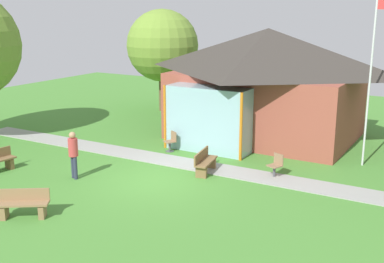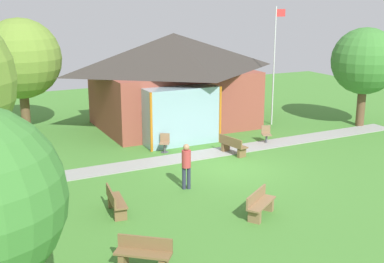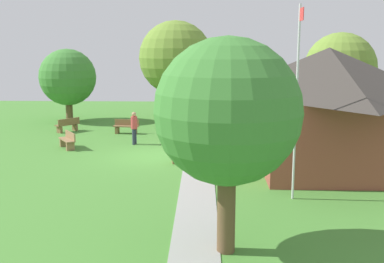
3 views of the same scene
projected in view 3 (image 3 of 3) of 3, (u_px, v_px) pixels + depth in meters
ground_plane at (152, 156)px, 22.04m from camera, size 44.00×44.00×0.00m
pavilion at (323, 104)px, 20.38m from camera, size 9.06×7.58×5.10m
footpath at (199, 157)px, 21.95m from camera, size 22.39×1.59×0.03m
flagpole at (297, 96)px, 15.29m from camera, size 0.64×0.08×6.50m
bench_mid_left at (126, 127)px, 27.71m from camera, size 0.63×1.54×0.84m
bench_front_center at (68, 141)px, 23.73m from camera, size 1.49×1.20×0.84m
bench_front_left at (68, 125)px, 28.27m from camera, size 1.44×1.28×0.84m
bench_rear_near_path at (186, 154)px, 20.86m from camera, size 0.71×1.56×0.84m
patio_chair_porch_left at (223, 142)px, 23.37m from camera, size 0.60×0.60×0.86m
patio_chair_lawn_spare at (205, 168)px, 18.42m from camera, size 0.58×0.58×0.86m
visitor_strolling_lawn at (134, 125)px, 24.56m from camera, size 0.34×0.34×1.74m
tree_west_hedge at (176, 58)px, 31.71m from camera, size 5.02×5.02×6.88m
tree_east_hedge at (228, 112)px, 11.24m from camera, size 3.62×3.62×5.42m
tree_lawn_corner at (68, 77)px, 31.77m from camera, size 3.85×3.85×4.98m
tree_behind_pavilion_left at (340, 69)px, 27.47m from camera, size 4.20×4.20×5.96m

